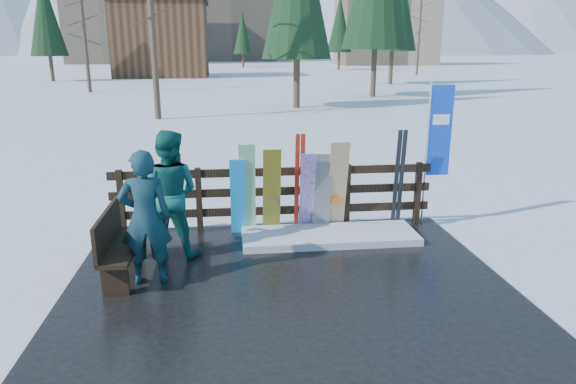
{
  "coord_description": "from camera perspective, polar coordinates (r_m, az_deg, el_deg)",
  "views": [
    {
      "loc": [
        -0.75,
        -6.38,
        3.19
      ],
      "look_at": [
        0.11,
        1.0,
        1.1
      ],
      "focal_mm": 32.0,
      "sensor_mm": 36.0,
      "label": 1
    }
  ],
  "objects": [
    {
      "name": "ground",
      "position": [
        7.17,
        0.08,
        -10.7
      ],
      "size": [
        700.0,
        700.0,
        0.0
      ],
      "primitive_type": "plane",
      "color": "white",
      "rests_on": "ground"
    },
    {
      "name": "deck",
      "position": [
        7.15,
        0.08,
        -10.41
      ],
      "size": [
        6.0,
        5.0,
        0.08
      ],
      "primitive_type": "cube",
      "color": "black",
      "rests_on": "ground"
    },
    {
      "name": "fence",
      "position": [
        8.95,
        -1.55,
        -0.18
      ],
      "size": [
        5.6,
        0.1,
        1.15
      ],
      "color": "black",
      "rests_on": "deck"
    },
    {
      "name": "snow_patch",
      "position": [
        8.69,
        4.62,
        -4.87
      ],
      "size": [
        2.93,
        1.0,
        0.12
      ],
      "primitive_type": "cube",
      "color": "white",
      "rests_on": "deck"
    },
    {
      "name": "bench",
      "position": [
        7.53,
        -18.5,
        -5.29
      ],
      "size": [
        0.41,
        1.5,
        0.97
      ],
      "color": "black",
      "rests_on": "deck"
    },
    {
      "name": "snowboard_0",
      "position": [
        8.71,
        -5.58,
        -0.58
      ],
      "size": [
        0.26,
        0.29,
        1.36
      ],
      "primitive_type": "cube",
      "rotation": [
        0.19,
        0.0,
        0.0
      ],
      "color": "#16B1F8",
      "rests_on": "deck"
    },
    {
      "name": "snowboard_1",
      "position": [
        8.67,
        -4.54,
        0.25
      ],
      "size": [
        0.27,
        0.32,
        1.61
      ],
      "primitive_type": "cube",
      "rotation": [
        0.18,
        0.0,
        0.0
      ],
      "color": "white",
      "rests_on": "deck"
    },
    {
      "name": "snowboard_2",
      "position": [
        8.71,
        -1.82,
        0.05
      ],
      "size": [
        0.3,
        0.36,
        1.52
      ],
      "primitive_type": "cube",
      "rotation": [
        0.22,
        0.0,
        0.0
      ],
      "color": "yellow",
      "rests_on": "deck"
    },
    {
      "name": "snowboard_3",
      "position": [
        8.79,
        2.14,
        -0.08
      ],
      "size": [
        0.26,
        0.41,
        1.44
      ],
      "primitive_type": "cube",
      "rotation": [
        0.26,
        0.0,
        0.0
      ],
      "color": "silver",
      "rests_on": "deck"
    },
    {
      "name": "snowboard_4",
      "position": [
        8.83,
        3.81,
        -0.1
      ],
      "size": [
        0.3,
        0.25,
        1.41
      ],
      "primitive_type": "cube",
      "rotation": [
        0.16,
        0.0,
        0.0
      ],
      "color": "black",
      "rests_on": "deck"
    },
    {
      "name": "snowboard_5",
      "position": [
        8.86,
        5.49,
        0.59
      ],
      "size": [
        0.33,
        0.4,
        1.62
      ],
      "primitive_type": "cube",
      "rotation": [
        0.23,
        0.0,
        0.0
      ],
      "color": "silver",
      "rests_on": "deck"
    },
    {
      "name": "ski_pair_a",
      "position": [
        8.8,
        1.28,
        0.97
      ],
      "size": [
        0.16,
        0.23,
        1.74
      ],
      "color": "red",
      "rests_on": "deck"
    },
    {
      "name": "ski_pair_b",
      "position": [
        9.19,
        12.21,
        1.37
      ],
      "size": [
        0.17,
        0.18,
        1.77
      ],
      "color": "black",
      "rests_on": "deck"
    },
    {
      "name": "rental_flag",
      "position": [
        9.49,
        16.2,
        5.97
      ],
      "size": [
        0.45,
        0.04,
        2.6
      ],
      "color": "silver",
      "rests_on": "deck"
    },
    {
      "name": "person_front",
      "position": [
        7.1,
        -15.58,
        -2.79
      ],
      "size": [
        0.71,
        0.49,
        1.86
      ],
      "primitive_type": "imported",
      "rotation": [
        0.0,
        0.0,
        3.22
      ],
      "color": "#19504A",
      "rests_on": "deck"
    },
    {
      "name": "person_back",
      "position": [
        7.99,
        -13.07,
        -0.2
      ],
      "size": [
        1.09,
        0.94,
        1.95
      ],
      "primitive_type": "imported",
      "rotation": [
        0.0,
        0.0,
        2.91
      ],
      "color": "#145E56",
      "rests_on": "deck"
    },
    {
      "name": "resort_buildings",
      "position": [
        121.98,
        -6.05,
        18.75
      ],
      "size": [
        73.0,
        87.6,
        22.6
      ],
      "color": "tan",
      "rests_on": "ground"
    },
    {
      "name": "trees",
      "position": [
        52.85,
        -1.14,
        18.21
      ],
      "size": [
        41.88,
        68.71,
        12.46
      ],
      "color": "#382B1E",
      "rests_on": "ground"
    }
  ]
}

